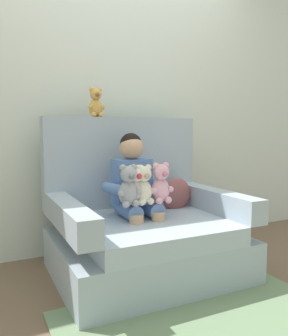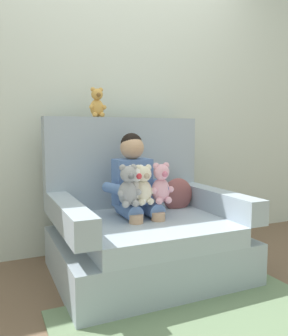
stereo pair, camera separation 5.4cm
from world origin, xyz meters
name	(u,v)px [view 1 (the left image)]	position (x,y,z in m)	size (l,w,h in m)	color
ground_plane	(146,274)	(0.00, 0.00, 0.00)	(8.00, 8.00, 0.00)	brown
back_wall	(110,94)	(0.00, 0.70, 1.30)	(6.00, 0.10, 2.60)	silver
floor_rug	(215,331)	(0.00, -0.78, 0.01)	(1.49, 1.08, 0.01)	slate
armchair	(142,227)	(0.00, 0.07, 0.32)	(1.23, 1.01, 1.10)	#9EADBC
seated_child	(135,186)	(-0.04, 0.09, 0.61)	(0.45, 0.39, 0.82)	#597AB7
plush_cream	(144,186)	(-0.05, -0.05, 0.63)	(0.16, 0.13, 0.27)	silver
plush_grey	(128,187)	(-0.16, -0.07, 0.64)	(0.16, 0.13, 0.27)	#9E9EA3
plush_pink	(161,184)	(0.08, -0.06, 0.64)	(0.16, 0.13, 0.28)	#EAA8BC
plush_white	(136,186)	(-0.09, -0.03, 0.63)	(0.16, 0.13, 0.26)	white
plush_honey_on_backrest	(96,103)	(-0.21, 0.43, 1.20)	(0.13, 0.11, 0.22)	gold
throw_pillow	(176,195)	(0.35, 0.19, 0.50)	(0.26, 0.12, 0.26)	#8C4C4C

